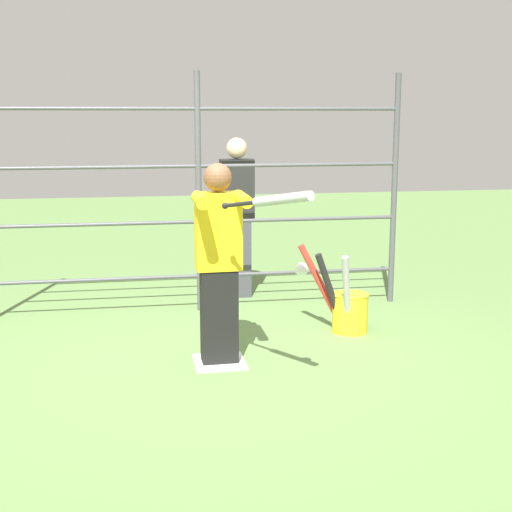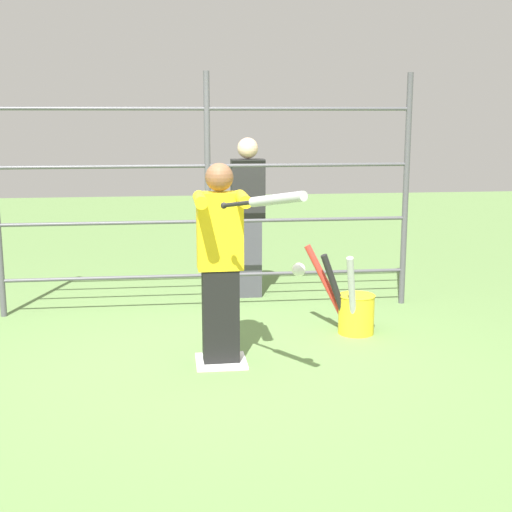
{
  "view_description": "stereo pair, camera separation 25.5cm",
  "coord_description": "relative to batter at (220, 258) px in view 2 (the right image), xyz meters",
  "views": [
    {
      "loc": [
        0.64,
        5.38,
        1.95
      ],
      "look_at": [
        -0.25,
        0.27,
        0.92
      ],
      "focal_mm": 50.0,
      "sensor_mm": 36.0,
      "label": 1
    },
    {
      "loc": [
        0.39,
        5.42,
        1.95
      ],
      "look_at": [
        -0.25,
        0.27,
        0.92
      ],
      "focal_mm": 50.0,
      "sensor_mm": 36.0,
      "label": 2
    }
  ],
  "objects": [
    {
      "name": "bat_bucket",
      "position": [
        -1.24,
        -0.64,
        -0.64
      ],
      "size": [
        0.63,
        0.53,
        0.8
      ],
      "color": "yellow",
      "rests_on": "ground"
    },
    {
      "name": "fence_backstop",
      "position": [
        0.0,
        -1.62,
        0.32
      ],
      "size": [
        4.11,
        0.06,
        2.36
      ],
      "color": "#4C4C51",
      "rests_on": "ground"
    },
    {
      "name": "softball_in_flight",
      "position": [
        -0.5,
        0.66,
        0.03
      ],
      "size": [
        0.1,
        0.1,
        0.1
      ],
      "color": "white"
    },
    {
      "name": "home_plate",
      "position": [
        0.0,
        -0.02,
        -0.85
      ],
      "size": [
        0.4,
        0.4,
        0.02
      ],
      "color": "white",
      "rests_on": "ground"
    },
    {
      "name": "bystander_behind_fence",
      "position": [
        -0.45,
        -2.11,
        0.03
      ],
      "size": [
        0.35,
        0.22,
        1.71
      ],
      "color": "#3F3F47",
      "rests_on": "ground"
    },
    {
      "name": "ground_plane",
      "position": [
        0.0,
        -0.02,
        -0.86
      ],
      "size": [
        24.0,
        24.0,
        0.0
      ],
      "primitive_type": "plane",
      "color": "#608447"
    },
    {
      "name": "baseball_bat_swinging",
      "position": [
        -0.26,
        0.89,
        0.55
      ],
      "size": [
        0.48,
        0.83,
        0.21
      ],
      "color": "black"
    },
    {
      "name": "batter",
      "position": [
        0.0,
        0.0,
        0.0
      ],
      "size": [
        0.41,
        0.54,
        1.59
      ],
      "color": "black",
      "rests_on": "ground"
    }
  ]
}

